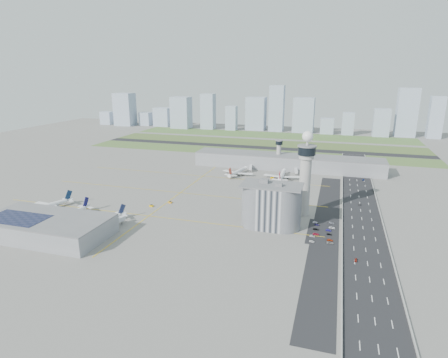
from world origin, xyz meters
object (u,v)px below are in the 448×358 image
(car_lot_3, at_px, (316,229))
(admin_building, at_px, (271,206))
(tug_3, at_px, (170,202))
(airplane_near_a, at_px, (47,203))
(car_lot_8, at_px, (329,234))
(car_lot_11, at_px, (331,223))
(airplane_far_b, at_px, (282,173))
(control_tower, at_px, (306,170))
(tug_0, at_px, (83,213))
(airplane_far_a, at_px, (238,169))
(jet_bridge_far_0, at_px, (251,167))
(tug_5, at_px, (302,186))
(car_lot_9, at_px, (329,230))
(car_hw_2, at_px, (363,180))
(tug_4, at_px, (272,178))
(car_lot_0, at_px, (312,241))
(car_lot_10, at_px, (332,228))
(airplane_near_c, at_px, (102,218))
(car_lot_1, at_px, (312,236))
(tug_1, at_px, (89,211))
(jet_bridge_near_0, at_px, (40,216))
(car_lot_2, at_px, (316,234))
(car_lot_6, at_px, (330,243))
(jet_bridge_near_2, at_px, (110,226))
(car_hw_4, at_px, (348,165))
(jet_bridge_near_1, at_px, (74,221))
(car_lot_4, at_px, (317,225))
(car_lot_7, at_px, (330,240))
(tug_2, at_px, (151,206))
(secondary_tower, at_px, (279,152))
(airplane_near_b, at_px, (69,212))

(car_lot_3, bearing_deg, admin_building, 93.72)
(tug_3, bearing_deg, airplane_near_a, 120.08)
(car_lot_8, height_order, car_lot_11, car_lot_11)
(airplane_far_b, distance_m, car_lot_11, 121.79)
(control_tower, relative_size, tug_0, 19.42)
(airplane_far_a, relative_size, jet_bridge_far_0, 2.94)
(tug_5, height_order, car_lot_8, tug_5)
(airplane_far_b, xyz_separation_m, car_lot_8, (51.52, -130.52, -5.60))
(car_lot_9, relative_size, car_hw_2, 0.92)
(control_tower, relative_size, tug_4, 19.96)
(car_lot_0, xyz_separation_m, car_lot_10, (11.85, 26.60, 0.02))
(airplane_near_c, xyz_separation_m, car_lot_1, (145.81, 23.34, -4.85))
(admin_building, bearing_deg, airplane_far_b, 94.90)
(tug_5, height_order, car_lot_3, tug_5)
(airplane_far_b, relative_size, tug_1, 15.41)
(jet_bridge_near_0, relative_size, car_lot_8, 4.15)
(airplane_near_a, distance_m, car_lot_2, 207.65)
(jet_bridge_near_0, xyz_separation_m, car_lot_8, (205.63, 35.35, -2.28))
(tug_3, height_order, car_lot_6, tug_3)
(car_hw_2, bearing_deg, tug_3, -141.38)
(airplane_far_a, height_order, jet_bridge_near_2, airplane_far_a)
(tug_4, xyz_separation_m, car_hw_4, (75.46, 79.19, -0.28))
(control_tower, xyz_separation_m, car_lot_11, (21.41, -12.99, -34.42))
(jet_bridge_near_1, height_order, car_lot_4, jet_bridge_near_1)
(car_lot_6, bearing_deg, car_lot_7, 1.66)
(car_lot_1, distance_m, car_lot_11, 29.41)
(car_lot_8, distance_m, car_hw_2, 150.76)
(tug_1, xyz_separation_m, tug_2, (40.83, 25.91, 0.03))
(secondary_tower, bearing_deg, car_hw_4, 22.17)
(jet_bridge_near_1, bearing_deg, airplane_near_c, -63.85)
(airplane_near_a, height_order, car_lot_0, airplane_near_a)
(tug_5, relative_size, car_lot_3, 0.78)
(jet_bridge_far_0, distance_m, car_lot_1, 182.58)
(tug_0, relative_size, car_lot_9, 0.87)
(control_tower, height_order, secondary_tower, control_tower)
(car_lot_11, xyz_separation_m, car_hw_4, (13.56, 186.34, 0.03))
(control_tower, xyz_separation_m, tug_0, (-162.04, -49.39, -34.08))
(tug_2, distance_m, car_lot_2, 133.18)
(tug_1, bearing_deg, car_hw_4, -129.94)
(tug_1, bearing_deg, car_lot_1, -176.50)
(car_lot_4, bearing_deg, car_lot_9, -131.15)
(car_lot_0, xyz_separation_m, car_lot_8, (10.32, 14.70, -0.01))
(tug_4, distance_m, car_lot_9, 135.59)
(jet_bridge_near_2, xyz_separation_m, car_lot_9, (145.01, 41.83, -2.22))
(tug_2, xyz_separation_m, car_lot_10, (142.10, -3.03, -0.26))
(tug_2, distance_m, tug_5, 144.60)
(airplane_near_b, distance_m, jet_bridge_near_2, 41.61)
(tug_4, distance_m, car_lot_10, 131.76)
(tug_0, bearing_deg, car_lot_10, -162.08)
(control_tower, distance_m, car_lot_9, 48.20)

